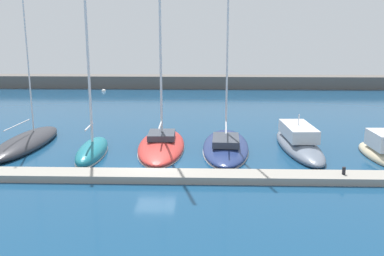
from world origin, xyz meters
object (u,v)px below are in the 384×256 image
(motorboat_slate_seventh, at_px, (298,143))
(mooring_buoy_white, at_px, (104,91))
(sailboat_navy_sixth, at_px, (226,145))
(motorboat_sand_eighth, at_px, (382,152))
(sailboat_teal_fourth, at_px, (92,149))
(sailboat_red_fifth, at_px, (162,143))
(dock_bollard, at_px, (344,171))
(sailboat_charcoal_third, at_px, (26,142))

(motorboat_slate_seventh, relative_size, mooring_buoy_white, 15.78)
(sailboat_navy_sixth, distance_m, mooring_buoy_white, 34.87)
(motorboat_sand_eighth, bearing_deg, sailboat_navy_sixth, 79.10)
(sailboat_teal_fourth, height_order, sailboat_red_fifth, sailboat_red_fifth)
(motorboat_slate_seventh, bearing_deg, motorboat_sand_eighth, -114.06)
(sailboat_red_fifth, height_order, motorboat_sand_eighth, sailboat_red_fifth)
(motorboat_slate_seventh, distance_m, dock_bollard, 7.12)
(sailboat_navy_sixth, bearing_deg, dock_bollard, -133.44)
(sailboat_teal_fourth, distance_m, sailboat_red_fifth, 5.11)
(mooring_buoy_white, bearing_deg, sailboat_charcoal_third, -87.63)
(motorboat_sand_eighth, bearing_deg, mooring_buoy_white, 38.35)
(sailboat_red_fifth, xyz_separation_m, sailboat_navy_sixth, (4.78, -0.17, -0.06))
(sailboat_teal_fourth, height_order, motorboat_sand_eighth, sailboat_teal_fourth)
(mooring_buoy_white, xyz_separation_m, dock_bollard, (22.83, -37.59, 0.65))
(sailboat_red_fifth, height_order, sailboat_navy_sixth, sailboat_red_fifth)
(sailboat_charcoal_third, bearing_deg, motorboat_slate_seventh, -87.94)
(sailboat_teal_fourth, xyz_separation_m, sailboat_navy_sixth, (9.48, 1.83, -0.09))
(sailboat_red_fifth, height_order, motorboat_slate_seventh, sailboat_red_fifth)
(sailboat_charcoal_third, distance_m, sailboat_navy_sixth, 15.06)
(sailboat_charcoal_third, height_order, dock_bollard, sailboat_charcoal_third)
(sailboat_teal_fourth, xyz_separation_m, mooring_buoy_white, (-6.84, 32.64, -0.40))
(sailboat_charcoal_third, bearing_deg, sailboat_teal_fourth, -108.75)
(sailboat_charcoal_third, height_order, mooring_buoy_white, sailboat_charcoal_third)
(sailboat_charcoal_third, relative_size, dock_bollard, 35.73)
(mooring_buoy_white, distance_m, dock_bollard, 43.98)
(motorboat_slate_seventh, distance_m, mooring_buoy_white, 37.49)
(mooring_buoy_white, bearing_deg, sailboat_navy_sixth, -62.10)
(sailboat_navy_sixth, bearing_deg, mooring_buoy_white, 30.58)
(sailboat_red_fifth, bearing_deg, dock_bollard, -123.34)
(sailboat_red_fifth, height_order, mooring_buoy_white, sailboat_red_fifth)
(sailboat_teal_fourth, relative_size, motorboat_sand_eighth, 1.96)
(sailboat_teal_fourth, height_order, mooring_buoy_white, sailboat_teal_fourth)
(sailboat_charcoal_third, xyz_separation_m, mooring_buoy_white, (-1.26, 30.51, -0.34))
(sailboat_teal_fourth, relative_size, motorboat_slate_seventh, 1.25)
(dock_bollard, bearing_deg, motorboat_sand_eighth, 50.04)
(sailboat_navy_sixth, bearing_deg, sailboat_teal_fourth, 103.59)
(sailboat_red_fifth, xyz_separation_m, motorboat_slate_seventh, (10.17, 0.09, 0.10))
(sailboat_red_fifth, bearing_deg, motorboat_sand_eighth, -99.09)
(motorboat_slate_seventh, height_order, mooring_buoy_white, motorboat_slate_seventh)
(sailboat_red_fifth, relative_size, motorboat_slate_seventh, 2.11)
(sailboat_navy_sixth, relative_size, motorboat_sand_eighth, 2.78)
(sailboat_teal_fourth, distance_m, dock_bollard, 16.74)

